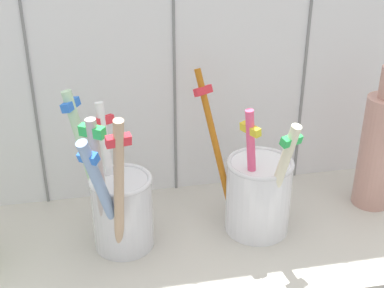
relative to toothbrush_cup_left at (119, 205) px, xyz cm
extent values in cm
cube|color=#BCB7AD|center=(7.86, -0.34, -6.30)|extent=(64.00, 22.00, 2.00)
cube|color=white|center=(7.86, 11.66, 15.20)|extent=(64.00, 2.00, 45.00)
cube|color=gray|center=(-8.14, 10.56, 15.20)|extent=(0.30, 0.20, 45.00)
cube|color=gray|center=(7.86, 10.56, 15.20)|extent=(0.30, 0.20, 45.00)
cube|color=gray|center=(23.86, 10.56, 15.20)|extent=(0.30, 0.20, 45.00)
cylinder|color=silver|center=(0.37, 0.27, -1.24)|extent=(6.38, 6.38, 8.12)
torus|color=silver|center=(0.37, 0.27, 2.82)|extent=(6.56, 6.56, 0.50)
cylinder|color=white|center=(-0.69, 1.69, 2.83)|extent=(2.04, 2.98, 15.57)
cube|color=#E5333F|center=(-0.99, 2.34, 8.62)|extent=(2.64, 1.76, 0.91)
cylinder|color=#BAE5B9|center=(-2.64, 2.38, 3.43)|extent=(4.55, 3.17, 16.89)
cube|color=blue|center=(-3.89, 3.07, 10.34)|extent=(2.07, 2.58, 1.03)
cylinder|color=#B3A7A7|center=(-1.69, -1.79, 3.06)|extent=(2.24, 2.57, 16.00)
cube|color=green|center=(-2.00, -2.24, 9.76)|extent=(2.59, 2.22, 1.11)
cylinder|color=#82A0CE|center=(-1.32, -2.90, 2.63)|extent=(4.84, 6.22, 15.45)
cube|color=blue|center=(-2.54, -4.62, 8.36)|extent=(2.13, 1.97, 1.16)
cylinder|color=tan|center=(-0.04, -3.76, 3.63)|extent=(1.78, 4.88, 17.26)
cube|color=#E5333F|center=(0.19, -5.11, 10.01)|extent=(2.38, 1.33, 1.10)
cylinder|color=white|center=(15.35, 0.27, -1.08)|extent=(7.16, 7.16, 8.43)
torus|color=silver|center=(15.35, 0.27, 3.14)|extent=(7.31, 7.31, 0.50)
cylinder|color=#E9E4C5|center=(16.21, -2.74, 2.36)|extent=(2.85, 5.16, 14.80)
cube|color=green|center=(16.76, -4.13, 7.90)|extent=(2.42, 1.76, 1.08)
cylinder|color=#B96416|center=(11.42, 4.31, 3.45)|extent=(4.21, 6.56, 16.96)
cube|color=#E5333F|center=(10.30, 6.25, 9.52)|extent=(2.40, 1.91, 1.04)
cylinder|color=#F55182|center=(14.06, -0.90, 2.61)|extent=(2.66, 1.85, 15.11)
cube|color=yellow|center=(13.55, -1.14, 7.97)|extent=(1.78, 2.59, 0.92)
cylinder|color=tan|center=(30.64, 2.61, 1.60)|extent=(4.49, 4.49, 13.80)
camera|label=1|loc=(-1.78, -47.75, 31.24)|focal=50.45mm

